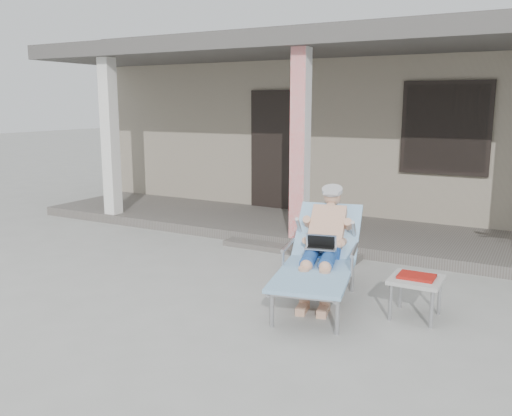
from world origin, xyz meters
The scene contains 7 objects.
ground centered at (0.00, 0.00, 0.00)m, with size 60.00×60.00×0.00m, color #9E9E99.
house centered at (0.00, 6.50, 1.67)m, with size 10.40×5.40×3.30m.
porch_deck centered at (0.00, 3.00, 0.07)m, with size 10.00×2.00×0.15m, color #605B56.
porch_overhang centered at (0.00, 2.95, 2.79)m, with size 10.00×2.30×2.85m.
porch_step centered at (0.00, 1.85, 0.04)m, with size 2.00×0.30×0.07m, color #605B56.
lounger centered at (1.04, 0.40, 0.74)m, with size 1.05×1.91×1.20m.
side_table centered at (2.04, 0.33, 0.36)m, with size 0.48×0.48×0.42m.
Camera 1 is at (3.06, -4.71, 2.02)m, focal length 38.00 mm.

